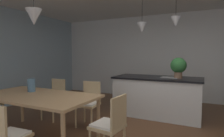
{
  "coord_description": "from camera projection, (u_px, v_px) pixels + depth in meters",
  "views": [
    {
      "loc": [
        0.78,
        -2.89,
        1.4
      ],
      "look_at": [
        -0.93,
        0.59,
        1.13
      ],
      "focal_mm": 30.07,
      "sensor_mm": 36.0,
      "label": 1
    }
  ],
  "objects": [
    {
      "name": "wall_back_kitchen",
      "position": [
        177.0,
        57.0,
        5.85
      ],
      "size": [
        10.0,
        0.12,
        2.7
      ],
      "primitive_type": "cube",
      "color": "silver",
      "rests_on": "ground_plane"
    },
    {
      "name": "dining_table",
      "position": [
        37.0,
        98.0,
        3.14
      ],
      "size": [
        2.02,
        1.03,
        0.75
      ],
      "color": "tan",
      "rests_on": "ground_plane"
    },
    {
      "name": "chair_near_right",
      "position": [
        5.0,
        136.0,
        2.15
      ],
      "size": [
        0.44,
        0.44,
        0.87
      ],
      "color": "tan",
      "rests_on": "ground_plane"
    },
    {
      "name": "chair_kitchen_end",
      "position": [
        111.0,
        124.0,
        2.54
      ],
      "size": [
        0.44,
        0.44,
        0.87
      ],
      "color": "tan",
      "rests_on": "ground_plane"
    },
    {
      "name": "chair_far_right",
      "position": [
        89.0,
        102.0,
        3.74
      ],
      "size": [
        0.43,
        0.43,
        0.87
      ],
      "color": "tan",
      "rests_on": "ground_plane"
    },
    {
      "name": "chair_far_left",
      "position": [
        54.0,
        97.0,
        4.14
      ],
      "size": [
        0.41,
        0.41,
        0.87
      ],
      "color": "tan",
      "rests_on": "ground_plane"
    },
    {
      "name": "kitchen_island",
      "position": [
        157.0,
        96.0,
        4.37
      ],
      "size": [
        1.96,
        0.9,
        0.91
      ],
      "color": "silver",
      "rests_on": "ground_plane"
    },
    {
      "name": "pendant_over_table",
      "position": [
        34.0,
        17.0,
        2.85
      ],
      "size": [
        0.24,
        0.24,
        0.84
      ],
      "color": "black"
    },
    {
      "name": "pendant_over_island_main",
      "position": [
        142.0,
        28.0,
        4.42
      ],
      "size": [
        0.23,
        0.23,
        0.76
      ],
      "color": "black"
    },
    {
      "name": "pendant_over_island_aux",
      "position": [
        176.0,
        22.0,
        4.08
      ],
      "size": [
        0.2,
        0.2,
        0.67
      ],
      "color": "black"
    },
    {
      "name": "potted_plant_on_island",
      "position": [
        178.0,
        66.0,
        4.12
      ],
      "size": [
        0.34,
        0.34,
        0.45
      ],
      "color": "#8C664C",
      "rests_on": "kitchen_island"
    },
    {
      "name": "vase_on_dining_table",
      "position": [
        31.0,
        85.0,
        3.39
      ],
      "size": [
        0.13,
        0.13,
        0.24
      ],
      "color": "slate",
      "rests_on": "dining_table"
    }
  ]
}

